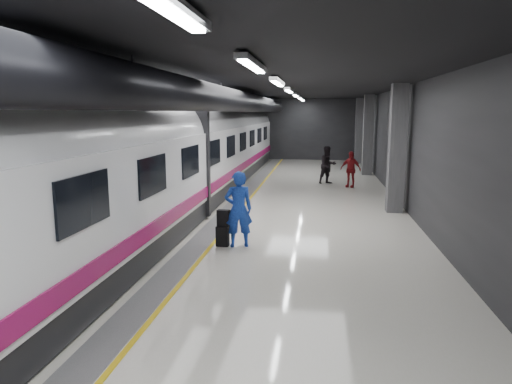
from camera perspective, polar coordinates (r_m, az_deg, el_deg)
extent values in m
plane|color=silver|center=(15.10, 0.66, -3.56)|extent=(40.00, 40.00, 0.00)
cube|color=black|center=(14.71, 0.70, 13.74)|extent=(10.00, 40.00, 0.02)
cube|color=#28282B|center=(34.64, 4.92, 7.79)|extent=(10.00, 0.02, 4.50)
cube|color=#28282B|center=(16.15, -17.28, 4.96)|extent=(0.02, 40.00, 4.50)
cube|color=#28282B|center=(14.95, 20.11, 4.44)|extent=(0.02, 40.00, 4.50)
cube|color=slate|center=(15.32, -4.36, -3.37)|extent=(0.65, 39.80, 0.01)
cube|color=yellow|center=(15.24, -2.89, -3.42)|extent=(0.10, 39.80, 0.01)
cylinder|color=black|center=(14.91, -4.37, 11.54)|extent=(0.80, 38.00, 0.80)
cube|color=silver|center=(8.70, -0.42, 15.71)|extent=(0.22, 2.60, 0.10)
cube|color=silver|center=(13.65, 2.72, 13.60)|extent=(0.22, 2.60, 0.10)
cube|color=silver|center=(18.63, 4.17, 12.60)|extent=(0.22, 2.60, 0.10)
cube|color=silver|center=(23.61, 5.00, 12.02)|extent=(0.22, 2.60, 0.10)
cube|color=silver|center=(28.61, 5.54, 11.64)|extent=(0.22, 2.60, 0.10)
cube|color=silver|center=(32.60, 5.85, 11.42)|extent=(0.22, 2.60, 0.10)
cube|color=#515154|center=(16.83, 17.20, 5.15)|extent=(0.55, 0.55, 4.50)
cube|color=#515154|center=(26.73, 13.82, 6.92)|extent=(0.55, 0.55, 4.50)
cube|color=#515154|center=(32.70, 12.78, 7.46)|extent=(0.55, 0.55, 4.50)
cube|color=black|center=(15.76, -11.15, -1.88)|extent=(2.80, 38.00, 0.60)
cube|color=white|center=(15.54, -11.32, 3.18)|extent=(2.90, 38.00, 2.20)
cylinder|color=white|center=(15.46, -11.44, 6.68)|extent=(2.80, 38.00, 2.80)
cube|color=#8E0C4D|center=(15.23, -5.99, 0.15)|extent=(0.04, 38.00, 0.35)
cube|color=black|center=(15.51, -11.35, 4.10)|extent=(3.05, 0.25, 3.80)
cube|color=black|center=(7.63, -20.69, -1.09)|extent=(0.05, 1.60, 0.85)
cube|color=black|center=(10.32, -12.77, 2.04)|extent=(0.05, 1.60, 0.85)
cube|color=black|center=(13.15, -8.17, 3.84)|extent=(0.05, 1.60, 0.85)
cube|color=black|center=(16.04, -5.21, 4.98)|extent=(0.05, 1.60, 0.85)
cube|color=black|center=(18.97, -3.15, 5.76)|extent=(0.05, 1.60, 0.85)
cube|color=black|center=(21.91, -1.63, 6.33)|extent=(0.05, 1.60, 0.85)
cube|color=black|center=(24.87, -0.48, 6.77)|extent=(0.05, 1.60, 0.85)
cube|color=black|center=(27.84, 0.43, 7.10)|extent=(0.05, 1.60, 0.85)
cube|color=black|center=(30.81, 1.17, 7.37)|extent=(0.05, 1.60, 0.85)
imported|color=blue|center=(12.00, -2.20, -2.16)|extent=(0.85, 0.68, 2.02)
cube|color=black|center=(12.23, -4.20, -5.52)|extent=(0.35, 0.23, 0.54)
cube|color=black|center=(12.12, -4.08, -3.27)|extent=(0.35, 0.21, 0.44)
imported|color=black|center=(22.96, 8.95, 3.35)|extent=(1.14, 1.07, 1.88)
imported|color=maroon|center=(22.11, 11.73, 2.80)|extent=(1.09, 0.80, 1.71)
cube|color=black|center=(27.63, 8.85, 3.05)|extent=(0.43, 0.36, 0.54)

